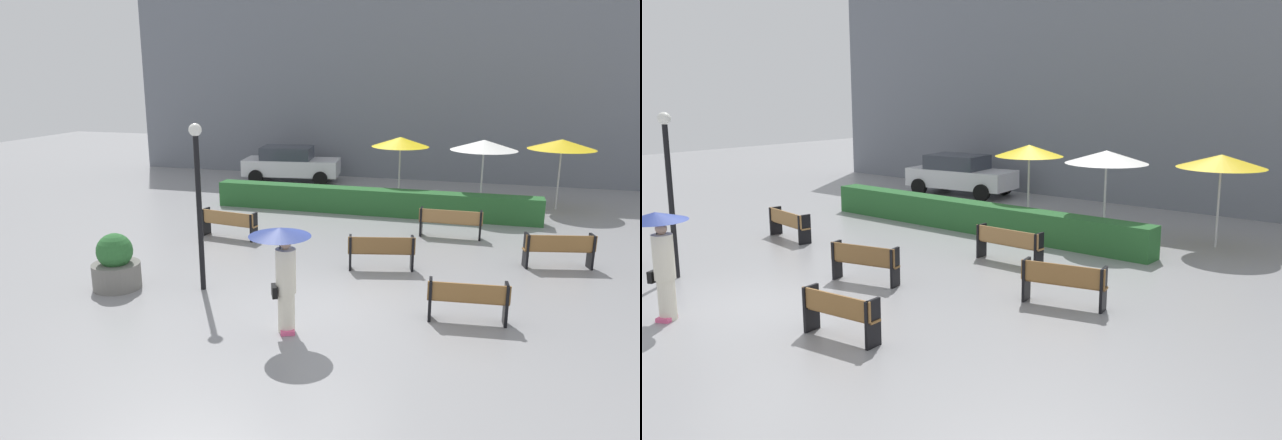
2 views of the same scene
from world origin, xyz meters
TOP-DOWN VIEW (x-y plane):
  - ground_plane at (0.00, 0.00)m, footprint 60.00×60.00m
  - bench_back_row at (2.00, 6.11)m, footprint 1.84×0.36m
  - bench_far_left at (-4.28, 4.26)m, footprint 1.81×0.62m
  - bench_near_right at (2.75, 0.08)m, footprint 1.58×0.50m
  - bench_mid_center at (0.57, 2.68)m, footprint 1.66×0.68m
  - bench_far_right at (4.79, 4.06)m, footprint 1.73×0.71m
  - pedestrian_with_umbrella at (-0.55, -1.31)m, footprint 1.15×1.15m
  - planter_pot at (-4.97, -0.21)m, footprint 1.07×1.07m
  - lamp_post at (-3.06, 0.26)m, footprint 0.28×0.28m
  - patio_umbrella_yellow at (-0.16, 10.19)m, footprint 2.09×2.09m
  - patio_umbrella_white at (2.77, 9.55)m, footprint 2.25×2.25m
  - patio_umbrella_yellow_far at (5.38, 10.96)m, footprint 2.31×2.31m
  - hedge_strip at (-0.83, 8.40)m, footprint 11.20×0.70m
  - building_facade at (0.00, 16.00)m, footprint 28.00×1.20m
  - parked_car at (-5.52, 13.39)m, footprint 4.39×2.41m

SIDE VIEW (x-z plane):
  - ground_plane at x=0.00m, z-range 0.00..0.00m
  - hedge_strip at x=-0.83m, z-range 0.00..0.87m
  - bench_far_left at x=-4.28m, z-range 0.08..0.89m
  - bench_near_right at x=2.75m, z-range 0.08..0.92m
  - bench_back_row at x=2.00m, z-range 0.09..0.94m
  - bench_mid_center at x=0.57m, z-range 0.08..0.95m
  - bench_far_right at x=4.79m, z-range 0.08..0.96m
  - planter_pot at x=-4.97m, z-range -0.09..1.19m
  - parked_car at x=-5.52m, z-range 0.03..1.60m
  - pedestrian_with_umbrella at x=-0.55m, z-range 0.39..2.44m
  - lamp_post at x=-3.06m, z-range 0.44..4.16m
  - patio_umbrella_yellow at x=-0.16m, z-range 1.06..3.56m
  - patio_umbrella_yellow_far at x=5.38m, z-range 1.07..3.57m
  - patio_umbrella_white at x=2.77m, z-range 1.09..3.65m
  - building_facade at x=0.00m, z-range 0.00..8.41m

